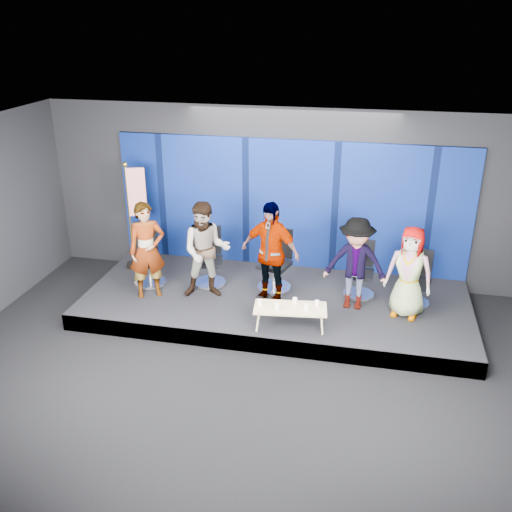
# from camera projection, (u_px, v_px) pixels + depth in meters

# --- Properties ---
(ground) EXTENTS (10.00, 10.00, 0.00)m
(ground) POSITION_uv_depth(u_px,v_px,m) (245.00, 390.00, 8.40)
(ground) COLOR black
(ground) RESTS_ON ground
(room_walls) EXTENTS (10.02, 8.02, 3.51)m
(room_walls) POSITION_uv_depth(u_px,v_px,m) (244.00, 237.00, 7.43)
(room_walls) COLOR black
(room_walls) RESTS_ON ground
(riser) EXTENTS (7.00, 3.00, 0.30)m
(riser) POSITION_uv_depth(u_px,v_px,m) (276.00, 303.00, 10.58)
(riser) COLOR black
(riser) RESTS_ON ground
(backdrop) EXTENTS (7.00, 0.08, 2.60)m
(backdrop) POSITION_uv_depth(u_px,v_px,m) (290.00, 205.00, 11.31)
(backdrop) COLOR #071653
(backdrop) RESTS_ON riser
(chair_a) EXTENTS (0.85, 0.85, 1.10)m
(chair_a) POSITION_uv_depth(u_px,v_px,m) (149.00, 266.00, 10.88)
(chair_a) COLOR silver
(chair_a) RESTS_ON riser
(panelist_a) EXTENTS (0.78, 0.70, 1.78)m
(panelist_a) POSITION_uv_depth(u_px,v_px,m) (147.00, 250.00, 10.22)
(panelist_a) COLOR black
(panelist_a) RESTS_ON riser
(chair_b) EXTENTS (0.76, 0.76, 1.11)m
(chair_b) POSITION_uv_depth(u_px,v_px,m) (210.00, 266.00, 10.88)
(chair_b) COLOR silver
(chair_b) RESTS_ON riser
(panelist_b) EXTENTS (1.01, 0.87, 1.80)m
(panelist_b) POSITION_uv_depth(u_px,v_px,m) (206.00, 250.00, 10.20)
(panelist_b) COLOR black
(panelist_b) RESTS_ON riser
(chair_c) EXTENTS (0.80, 0.80, 1.16)m
(chair_c) POSITION_uv_depth(u_px,v_px,m) (276.00, 270.00, 10.68)
(chair_c) COLOR silver
(chair_c) RESTS_ON riser
(panelist_c) EXTENTS (1.18, 0.73, 1.87)m
(panelist_c) POSITION_uv_depth(u_px,v_px,m) (270.00, 253.00, 10.01)
(panelist_c) COLOR black
(panelist_c) RESTS_ON riser
(chair_d) EXTENTS (0.62, 0.62, 1.03)m
(chair_d) POSITION_uv_depth(u_px,v_px,m) (360.00, 278.00, 10.44)
(chair_d) COLOR silver
(chair_d) RESTS_ON riser
(panelist_d) EXTENTS (1.12, 0.69, 1.67)m
(panelist_d) POSITION_uv_depth(u_px,v_px,m) (355.00, 264.00, 9.82)
(panelist_d) COLOR black
(panelist_d) RESTS_ON riser
(chair_e) EXTENTS (0.69, 0.69, 1.00)m
(chair_e) POSITION_uv_depth(u_px,v_px,m) (416.00, 287.00, 10.14)
(chair_e) COLOR silver
(chair_e) RESTS_ON riser
(panelist_e) EXTENTS (0.90, 0.70, 1.61)m
(panelist_e) POSITION_uv_depth(u_px,v_px,m) (409.00, 272.00, 9.57)
(panelist_e) COLOR black
(panelist_e) RESTS_ON riser
(coffee_table) EXTENTS (1.24, 0.65, 0.37)m
(coffee_table) POSITION_uv_depth(u_px,v_px,m) (290.00, 309.00, 9.37)
(coffee_table) COLOR tan
(coffee_table) RESTS_ON riser
(mug_a) EXTENTS (0.08, 0.08, 0.09)m
(mug_a) POSITION_uv_depth(u_px,v_px,m) (260.00, 302.00, 9.42)
(mug_a) COLOR white
(mug_a) RESTS_ON coffee_table
(mug_b) EXTENTS (0.08, 0.08, 0.10)m
(mug_b) POSITION_uv_depth(u_px,v_px,m) (277.00, 306.00, 9.28)
(mug_b) COLOR white
(mug_b) RESTS_ON coffee_table
(mug_c) EXTENTS (0.08, 0.08, 0.09)m
(mug_c) POSITION_uv_depth(u_px,v_px,m) (295.00, 301.00, 9.47)
(mug_c) COLOR white
(mug_c) RESTS_ON coffee_table
(mug_d) EXTENTS (0.09, 0.09, 0.10)m
(mug_d) POSITION_uv_depth(u_px,v_px,m) (306.00, 307.00, 9.25)
(mug_d) COLOR white
(mug_d) RESTS_ON coffee_table
(mug_e) EXTENTS (0.08, 0.08, 0.10)m
(mug_e) POSITION_uv_depth(u_px,v_px,m) (317.00, 303.00, 9.38)
(mug_e) COLOR white
(mug_e) RESTS_ON coffee_table
(flag_stand) EXTENTS (0.50, 0.29, 2.20)m
(flag_stand) POSITION_uv_depth(u_px,v_px,m) (135.00, 213.00, 11.25)
(flag_stand) COLOR black
(flag_stand) RESTS_ON riser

